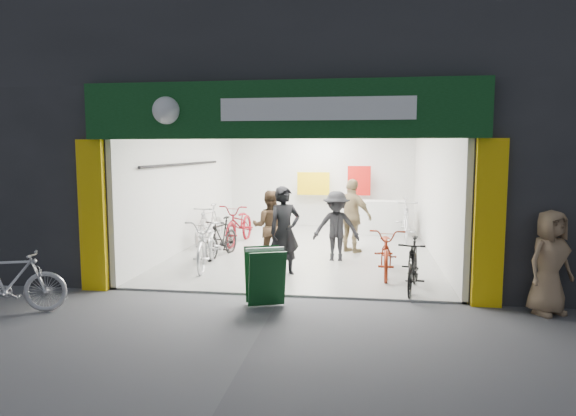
% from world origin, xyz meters
% --- Properties ---
extents(ground, '(60.00, 60.00, 0.00)m').
position_xyz_m(ground, '(0.00, 0.00, 0.00)').
color(ground, '#56565B').
rests_on(ground, ground).
extents(building, '(17.00, 10.27, 8.00)m').
position_xyz_m(building, '(0.91, 4.99, 4.31)').
color(building, '#232326').
rests_on(building, ground).
extents(bike_left_front, '(0.93, 2.06, 1.05)m').
position_xyz_m(bike_left_front, '(-1.80, 1.82, 0.52)').
color(bike_left_front, '#B8B8BD').
rests_on(bike_left_front, ground).
extents(bike_left_midfront, '(0.72, 1.60, 0.93)m').
position_xyz_m(bike_left_midfront, '(-1.80, 2.83, 0.46)').
color(bike_left_midfront, black).
rests_on(bike_left_midfront, ground).
extents(bike_left_midback, '(0.83, 2.07, 1.06)m').
position_xyz_m(bike_left_midback, '(-1.80, 4.55, 0.53)').
color(bike_left_midback, maroon).
rests_on(bike_left_midback, ground).
extents(bike_left_back, '(0.68, 1.83, 1.07)m').
position_xyz_m(bike_left_back, '(-2.50, 4.21, 0.54)').
color(bike_left_back, '#AFAFB3').
rests_on(bike_left_back, ground).
extents(bike_right_front, '(0.70, 1.60, 0.93)m').
position_xyz_m(bike_right_front, '(2.19, 0.64, 0.47)').
color(bike_right_front, black).
rests_on(bike_right_front, ground).
extents(bike_right_mid, '(0.70, 1.87, 0.97)m').
position_xyz_m(bike_right_mid, '(1.80, 1.73, 0.49)').
color(bike_right_mid, maroon).
rests_on(bike_right_mid, ground).
extents(bike_right_back, '(0.63, 1.96, 1.17)m').
position_xyz_m(bike_right_back, '(2.47, 5.65, 0.58)').
color(bike_right_back, '#BAB9BF').
rests_on(bike_right_back, ground).
extents(parked_bike, '(1.66, 0.96, 0.96)m').
position_xyz_m(parked_bike, '(-3.82, -1.46, 0.48)').
color(parked_bike, '#B9B8BD').
rests_on(parked_bike, ground).
extents(customer_a, '(0.76, 0.70, 1.74)m').
position_xyz_m(customer_a, '(-0.14, 1.39, 0.87)').
color(customer_a, black).
rests_on(customer_a, ground).
extents(customer_b, '(0.81, 0.65, 1.56)m').
position_xyz_m(customer_b, '(-0.66, 2.63, 0.78)').
color(customer_b, '#3C2A1B').
rests_on(customer_b, ground).
extents(customer_c, '(1.01, 0.59, 1.55)m').
position_xyz_m(customer_c, '(0.77, 2.78, 0.77)').
color(customer_c, black).
rests_on(customer_c, ground).
extents(customer_d, '(1.10, 0.92, 1.76)m').
position_xyz_m(customer_d, '(1.09, 3.76, 0.88)').
color(customer_d, '#8A7550').
rests_on(customer_d, ground).
extents(pedestrian_near, '(0.91, 0.81, 1.56)m').
position_xyz_m(pedestrian_near, '(4.07, -0.30, 0.78)').
color(pedestrian_near, '#8F7153').
rests_on(pedestrian_near, ground).
extents(sandwich_board, '(0.75, 0.76, 0.89)m').
position_xyz_m(sandwich_board, '(-0.16, -0.50, 0.49)').
color(sandwich_board, '#0F3D19').
rests_on(sandwich_board, ground).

